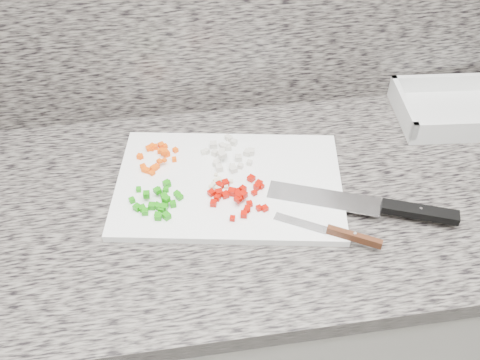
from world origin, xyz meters
name	(u,v)px	position (x,y,z in m)	size (l,w,h in m)	color
cabinet	(247,317)	(0.00, 1.44, 0.43)	(3.92, 0.62, 0.86)	silver
countertop	(249,200)	(0.00, 1.44, 0.88)	(3.96, 0.64, 0.04)	slate
cutting_board	(229,184)	(-0.04, 1.47, 0.91)	(0.46, 0.31, 0.02)	white
carrot_pile	(156,156)	(-0.18, 1.56, 0.92)	(0.09, 0.10, 0.02)	#FF5205
onion_pile	(227,154)	(-0.03, 1.54, 0.92)	(0.12, 0.12, 0.02)	beige
green_pepper_pile	(158,201)	(-0.18, 1.42, 0.92)	(0.11, 0.11, 0.02)	#198C0C
red_pepper_pile	(237,195)	(-0.03, 1.42, 0.92)	(0.12, 0.12, 0.02)	#AC0B02
garlic_pile	(219,183)	(-0.06, 1.46, 0.92)	(0.05, 0.05, 0.01)	beige
chef_knife	(386,207)	(0.25, 1.34, 0.92)	(0.36, 0.17, 0.02)	white
paring_knife	(340,233)	(0.15, 1.29, 0.92)	(0.19, 0.12, 0.02)	white
tray	(455,110)	(0.53, 1.62, 0.92)	(0.29, 0.22, 0.06)	silver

